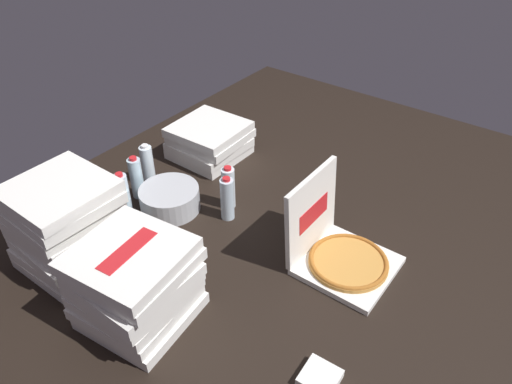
% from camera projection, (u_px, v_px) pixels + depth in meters
% --- Properties ---
extents(ground_plane, '(3.20, 2.40, 0.02)m').
position_uv_depth(ground_plane, '(275.00, 220.00, 2.40)').
color(ground_plane, black).
extents(open_pizza_box, '(0.38, 0.42, 0.41)m').
position_uv_depth(open_pizza_box, '(338.00, 249.00, 2.10)').
color(open_pizza_box, white).
rests_on(open_pizza_box, ground_plane).
extents(pizza_stack_right_mid, '(0.41, 0.40, 0.21)m').
position_uv_depth(pizza_stack_right_mid, '(210.00, 141.00, 2.82)').
color(pizza_stack_right_mid, white).
rests_on(pizza_stack_right_mid, ground_plane).
extents(pizza_stack_left_near, '(0.43, 0.44, 0.36)m').
position_uv_depth(pizza_stack_left_near, '(135.00, 284.00, 1.81)').
color(pizza_stack_left_near, white).
rests_on(pizza_stack_left_near, ground_plane).
extents(pizza_stack_center_far, '(0.41, 0.41, 0.41)m').
position_uv_depth(pizza_stack_center_far, '(67.00, 224.00, 2.05)').
color(pizza_stack_center_far, white).
rests_on(pizza_stack_center_far, ground_plane).
extents(ice_bucket, '(0.31, 0.31, 0.12)m').
position_uv_depth(ice_bucket, '(170.00, 199.00, 2.43)').
color(ice_bucket, '#B7BABF').
rests_on(ice_bucket, ground_plane).
extents(water_bottle_0, '(0.07, 0.07, 0.24)m').
position_uv_depth(water_bottle_0, '(123.00, 194.00, 2.37)').
color(water_bottle_0, silver).
rests_on(water_bottle_0, ground_plane).
extents(water_bottle_1, '(0.07, 0.07, 0.24)m').
position_uv_depth(water_bottle_1, '(227.00, 199.00, 2.34)').
color(water_bottle_1, silver).
rests_on(water_bottle_1, ground_plane).
extents(water_bottle_2, '(0.07, 0.07, 0.24)m').
position_uv_depth(water_bottle_2, '(136.00, 178.00, 2.49)').
color(water_bottle_2, silver).
rests_on(water_bottle_2, ground_plane).
extents(water_bottle_3, '(0.07, 0.07, 0.24)m').
position_uv_depth(water_bottle_3, '(148.00, 165.00, 2.58)').
color(water_bottle_3, white).
rests_on(water_bottle_3, ground_plane).
extents(water_bottle_4, '(0.07, 0.07, 0.24)m').
position_uv_depth(water_bottle_4, '(125.00, 209.00, 2.27)').
color(water_bottle_4, silver).
rests_on(water_bottle_4, ground_plane).
extents(water_bottle_5, '(0.07, 0.07, 0.24)m').
position_uv_depth(water_bottle_5, '(228.00, 188.00, 2.41)').
color(water_bottle_5, white).
rests_on(water_bottle_5, ground_plane).
extents(napkin_pile, '(0.14, 0.14, 0.04)m').
position_uv_depth(napkin_pile, '(320.00, 378.00, 1.67)').
color(napkin_pile, white).
rests_on(napkin_pile, ground_plane).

